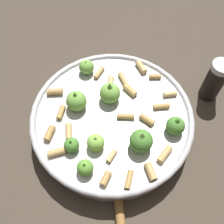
{
  "coord_description": "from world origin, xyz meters",
  "views": [
    {
      "loc": [
        -0.11,
        -0.22,
        0.46
      ],
      "look_at": [
        0.0,
        0.0,
        0.06
      ],
      "focal_mm": 40.86,
      "sensor_mm": 36.0,
      "label": 1
    }
  ],
  "objects": [
    {
      "name": "pepper_shaker",
      "position": [
        0.22,
        -0.02,
        0.05
      ],
      "size": [
        0.04,
        0.04,
        0.1
      ],
      "color": "black",
      "rests_on": "ground"
    },
    {
      "name": "wooden_spoon",
      "position": [
        -0.07,
        -0.16,
        0.01
      ],
      "size": [
        0.12,
        0.25,
        0.02
      ],
      "color": "olive",
      "rests_on": "ground"
    },
    {
      "name": "cooking_pan",
      "position": [
        -0.0,
        -0.0,
        0.03
      ],
      "size": [
        0.31,
        0.31,
        0.1
      ],
      "color": "#B7B7BC",
      "rests_on": "ground"
    },
    {
      "name": "ground_plane",
      "position": [
        0.0,
        0.0,
        0.0
      ],
      "size": [
        2.4,
        2.4,
        0.0
      ],
      "primitive_type": "plane",
      "color": "#42382D"
    }
  ]
}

